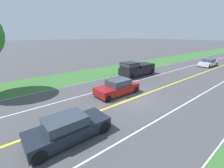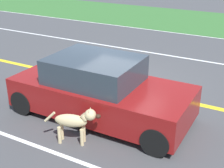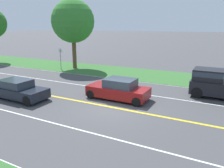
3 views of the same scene
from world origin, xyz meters
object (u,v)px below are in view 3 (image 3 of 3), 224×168
(dog, at_px, (124,87))
(oncoming_car, at_px, (18,90))
(roadside_tree_right_near, at_px, (73,21))
(ego_car, at_px, (119,90))
(street_sign, at_px, (61,56))

(dog, relative_size, oncoming_car, 0.27)
(dog, distance_m, roadside_tree_right_near, 12.70)
(ego_car, relative_size, dog, 3.62)
(dog, height_order, street_sign, street_sign)
(oncoming_car, bearing_deg, ego_car, 117.06)
(dog, relative_size, roadside_tree_right_near, 0.15)
(street_sign, bearing_deg, dog, -116.49)
(oncoming_car, bearing_deg, dog, 126.14)
(ego_car, distance_m, roadside_tree_right_near, 13.48)
(oncoming_car, xyz_separation_m, street_sign, (9.74, 4.38, 0.91))
(dog, xyz_separation_m, oncoming_car, (-4.49, 6.15, 0.11))
(street_sign, bearing_deg, ego_car, -121.32)
(roadside_tree_right_near, xyz_separation_m, street_sign, (-1.42, 0.93, -3.94))
(oncoming_car, distance_m, street_sign, 10.72)
(street_sign, bearing_deg, roadside_tree_right_near, -33.27)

